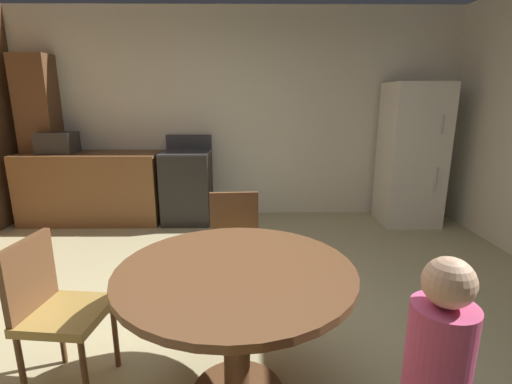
# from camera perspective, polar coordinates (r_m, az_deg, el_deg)

# --- Properties ---
(ground_plane) EXTENTS (14.00, 14.00, 0.00)m
(ground_plane) POSITION_cam_1_polar(r_m,az_deg,el_deg) (2.65, -5.23, -22.68)
(ground_plane) COLOR tan
(wall_back) EXTENTS (6.07, 0.12, 2.70)m
(wall_back) POSITION_cam_1_polar(r_m,az_deg,el_deg) (5.14, -2.90, 11.58)
(wall_back) COLOR silver
(wall_back) RESTS_ON ground
(kitchen_counter) EXTENTS (1.75, 0.60, 0.90)m
(kitchen_counter) POSITION_cam_1_polar(r_m,az_deg,el_deg) (5.28, -23.57, 0.60)
(kitchen_counter) COLOR brown
(kitchen_counter) RESTS_ON ground
(pantry_column) EXTENTS (0.44, 0.36, 2.10)m
(pantry_column) POSITION_cam_1_polar(r_m,az_deg,el_deg) (5.63, -29.65, 6.93)
(pantry_column) COLOR brown
(pantry_column) RESTS_ON ground
(oven_range) EXTENTS (0.60, 0.60, 1.10)m
(oven_range) POSITION_cam_1_polar(r_m,az_deg,el_deg) (4.93, -10.37, 0.88)
(oven_range) COLOR black
(oven_range) RESTS_ON ground
(refrigerator) EXTENTS (0.68, 0.68, 1.76)m
(refrigerator) POSITION_cam_1_polar(r_m,az_deg,el_deg) (5.14, 22.46, 5.25)
(refrigerator) COLOR silver
(refrigerator) RESTS_ON ground
(microwave) EXTENTS (0.44, 0.32, 0.26)m
(microwave) POSITION_cam_1_polar(r_m,az_deg,el_deg) (5.35, -27.92, 6.62)
(microwave) COLOR #2D2B28
(microwave) RESTS_ON kitchen_counter
(dining_table) EXTENTS (1.20, 1.20, 0.76)m
(dining_table) POSITION_cam_1_polar(r_m,az_deg,el_deg) (1.98, -3.04, -15.59)
(dining_table) COLOR brown
(dining_table) RESTS_ON ground
(chair_north) EXTENTS (0.42, 0.42, 0.87)m
(chair_north) POSITION_cam_1_polar(r_m,az_deg,el_deg) (2.92, -3.27, -7.61)
(chair_north) COLOR brown
(chair_north) RESTS_ON ground
(chair_west) EXTENTS (0.44, 0.44, 0.87)m
(chair_west) POSITION_cam_1_polar(r_m,az_deg,el_deg) (2.38, -28.33, -14.85)
(chair_west) COLOR brown
(chair_west) RESTS_ON ground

